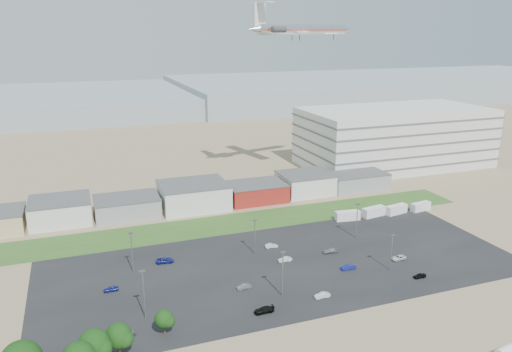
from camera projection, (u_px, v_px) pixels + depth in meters
name	position (u px, v px, depth m)	size (l,w,h in m)	color
ground	(298.00, 309.00, 106.76)	(700.00, 700.00, 0.00)	#8D7759
parking_lot	(283.00, 265.00, 126.44)	(120.00, 50.00, 0.01)	black
grass_strip	(227.00, 224.00, 153.62)	(160.00, 16.00, 0.02)	#31531F
hills_backdrop	(179.00, 99.00, 402.61)	(700.00, 200.00, 9.00)	gray
building_row	(161.00, 199.00, 163.99)	(170.00, 20.00, 8.00)	silver
parking_garage	(394.00, 137.00, 218.71)	(80.00, 40.00, 25.00)	silver
storage_tank_nw	(506.00, 351.00, 90.58)	(3.88, 1.94, 2.33)	silver
box_trailer_a	(348.00, 216.00, 156.40)	(7.81, 2.44, 2.93)	silver
box_trailer_b	(374.00, 212.00, 159.62)	(8.05, 2.52, 3.02)	silver
box_trailer_c	(396.00, 209.00, 161.88)	(7.70, 2.41, 2.89)	silver
box_trailer_d	(421.00, 207.00, 164.79)	(7.21, 2.25, 2.70)	silver
tree_mid	(94.00, 347.00, 86.48)	(5.85, 5.85, 8.78)	black
tree_right	(119.00, 338.00, 90.16)	(5.03, 5.03, 7.55)	black
tree_near	(164.00, 321.00, 96.92)	(3.94, 3.94, 5.92)	black
lightpole_front_l	(144.00, 295.00, 101.64)	(1.28, 0.53, 10.86)	slate
lightpole_front_m	(283.00, 274.00, 110.43)	(1.27, 0.53, 10.77)	slate
lightpole_front_r	(391.00, 253.00, 122.71)	(1.11, 0.46, 9.42)	slate
lightpole_back_l	(132.00, 253.00, 121.30)	(1.24, 0.52, 10.58)	slate
lightpole_back_m	(255.00, 237.00, 131.77)	(1.13, 0.47, 9.61)	slate
lightpole_back_r	(357.00, 221.00, 141.86)	(1.22, 0.51, 10.38)	slate
airliner	(303.00, 29.00, 183.58)	(48.39, 32.99, 14.30)	silver
parked_car_0	(399.00, 258.00, 129.39)	(1.85, 4.02, 1.12)	silver
parked_car_1	(348.00, 267.00, 124.13)	(1.34, 3.84, 1.27)	navy
parked_car_2	(420.00, 276.00, 119.94)	(1.29, 3.20, 1.09)	black
parked_car_3	(264.00, 310.00, 105.07)	(1.77, 4.36, 1.26)	black
parked_car_4	(244.00, 286.00, 114.84)	(1.19, 3.42, 1.13)	#595B5E
parked_car_5	(111.00, 289.00, 113.74)	(1.33, 3.31, 1.13)	navy
parked_car_7	(285.00, 259.00, 128.43)	(1.24, 3.56, 1.17)	silver
parked_car_9	(165.00, 260.00, 127.77)	(2.09, 4.54, 1.26)	navy
parked_car_10	(125.00, 332.00, 97.24)	(1.70, 4.19, 1.22)	#595B5E
parked_car_11	(271.00, 246.00, 136.66)	(1.22, 3.51, 1.16)	silver
parked_car_12	(330.00, 251.00, 133.47)	(1.65, 4.06, 1.18)	#A5A5AA
parked_car_13	(322.00, 295.00, 110.97)	(1.24, 3.57, 1.18)	silver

